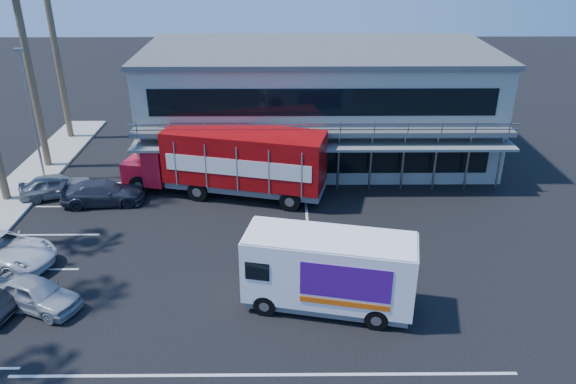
{
  "coord_description": "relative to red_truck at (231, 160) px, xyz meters",
  "views": [
    {
      "loc": [
        0.74,
        -21.09,
        14.39
      ],
      "look_at": [
        0.96,
        4.19,
        2.3
      ],
      "focal_mm": 35.0,
      "sensor_mm": 36.0,
      "label": 1
    }
  ],
  "objects": [
    {
      "name": "parked_car_a",
      "position": [
        -7.24,
        -10.69,
        -1.51
      ],
      "size": [
        4.26,
        3.0,
        1.35
      ],
      "primitive_type": "imported",
      "rotation": [
        0.0,
        0.0,
        1.17
      ],
      "color": "#A2A4A9",
      "rests_on": "ground"
    },
    {
      "name": "parked_car_d",
      "position": [
        -7.24,
        -1.09,
        -1.51
      ],
      "size": [
        4.8,
        2.37,
        1.34
      ],
      "primitive_type": "imported",
      "rotation": [
        0.0,
        0.0,
        1.68
      ],
      "color": "#2C2E3A",
      "rests_on": "ground"
    },
    {
      "name": "building",
      "position": [
        5.26,
        6.25,
        1.47
      ],
      "size": [
        22.4,
        12.0,
        7.3
      ],
      "color": "gray",
      "rests_on": "ground"
    },
    {
      "name": "white_van",
      "position": [
        4.81,
        -10.77,
        -0.42
      ],
      "size": [
        7.15,
        3.7,
        3.33
      ],
      "rotation": [
        0.0,
        0.0,
        -0.21
      ],
      "color": "white",
      "rests_on": "ground"
    },
    {
      "name": "red_truck",
      "position": [
        0.0,
        0.0,
        0.0
      ],
      "size": [
        12.07,
        5.41,
        3.96
      ],
      "rotation": [
        0.0,
        0.0,
        -0.24
      ],
      "color": "#B30E21",
      "rests_on": "ground"
    },
    {
      "name": "parked_car_e",
      "position": [
        -10.24,
        -0.14,
        -1.5
      ],
      "size": [
        4.33,
        2.85,
        1.37
      ],
      "primitive_type": "imported",
      "rotation": [
        0.0,
        0.0,
        1.91
      ],
      "color": "slate",
      "rests_on": "ground"
    },
    {
      "name": "light_pole_far",
      "position": [
        -11.94,
        2.31,
        2.32
      ],
      "size": [
        0.5,
        0.25,
        8.09
      ],
      "color": "gray",
      "rests_on": "ground"
    },
    {
      "name": "ground",
      "position": [
        2.26,
        -8.69,
        -2.18
      ],
      "size": [
        120.0,
        120.0,
        0.0
      ],
      "primitive_type": "plane",
      "color": "black",
      "rests_on": "ground"
    }
  ]
}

